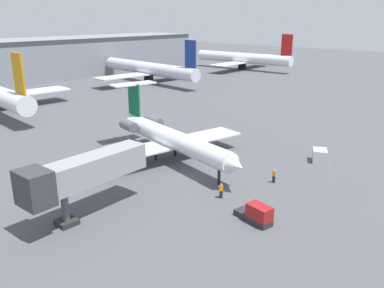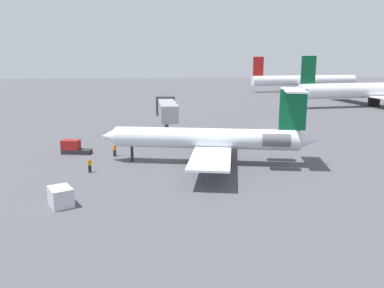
% 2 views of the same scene
% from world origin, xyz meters
% --- Properties ---
extents(ground_plane, '(400.00, 400.00, 0.10)m').
position_xyz_m(ground_plane, '(0.00, 0.00, -0.05)').
color(ground_plane, '#4C4C51').
extents(regional_jet, '(22.91, 26.91, 9.34)m').
position_xyz_m(regional_jet, '(1.90, 6.16, 3.28)').
color(regional_jet, silver).
rests_on(regional_jet, ground_plane).
extents(jet_bridge, '(13.37, 3.49, 6.30)m').
position_xyz_m(jet_bridge, '(-15.49, 0.76, 4.59)').
color(jet_bridge, gray).
rests_on(jet_bridge, ground_plane).
extents(ground_crew_marshaller, '(0.39, 0.47, 1.69)m').
position_xyz_m(ground_crew_marshaller, '(4.66, -8.59, 0.86)').
color(ground_crew_marshaller, black).
rests_on(ground_crew_marshaller, ground_plane).
extents(ground_crew_loader, '(0.47, 0.45, 1.69)m').
position_xyz_m(ground_crew_loader, '(-2.84, -6.56, 0.86)').
color(ground_crew_loader, black).
rests_on(ground_crew_loader, ground_plane).
extents(baggage_tug_lead, '(2.08, 4.18, 1.90)m').
position_xyz_m(baggage_tug_lead, '(-4.77, -12.40, 0.84)').
color(baggage_tug_lead, '#262628').
rests_on(baggage_tug_lead, ground_plane).
extents(cargo_container_uld, '(2.97, 2.73, 1.72)m').
position_xyz_m(cargo_container_uld, '(15.08, -9.39, 0.86)').
color(cargo_container_uld, silver).
rests_on(cargo_container_uld, ground_plane).
extents(parked_airliner_east_mid, '(34.06, 40.28, 13.01)m').
position_xyz_m(parked_airliner_east_mid, '(44.18, 57.56, 4.10)').
color(parked_airliner_east_mid, silver).
rests_on(parked_airliner_east_mid, ground_plane).
extents(parked_airliner_east_end, '(32.67, 38.71, 13.04)m').
position_xyz_m(parked_airliner_east_end, '(87.81, 54.99, 4.11)').
color(parked_airliner_east_end, silver).
rests_on(parked_airliner_east_end, ground_plane).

